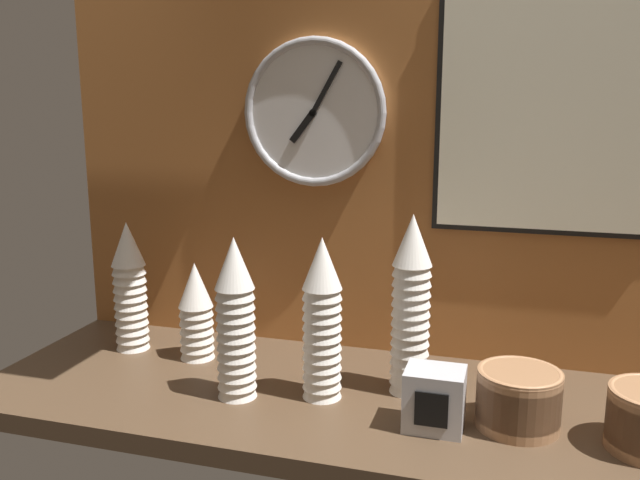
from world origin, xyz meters
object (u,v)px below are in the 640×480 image
Objects in this scene: cup_stack_center_right at (411,305)px; napkin_dispenser at (434,399)px; cup_stack_far_left at (130,286)px; menu_board at (555,112)px; bowl_stack_right at (519,397)px; cup_stack_center at (322,319)px; wall_clock at (314,113)px; cup_stack_center_left at (236,318)px; cup_stack_left at (196,311)px.

cup_stack_center_right is 3.28× the size of napkin_dispenser.
cup_stack_far_left is 0.83× the size of cup_stack_center_right.
napkin_dispenser is at bearing -14.75° from cup_stack_far_left.
cup_stack_center_right is 0.72× the size of menu_board.
cup_stack_center is at bearing 176.94° from bowl_stack_right.
menu_board is (0.93, 0.15, 0.41)m from cup_stack_far_left.
cup_stack_center_right reaches higher than cup_stack_far_left.
cup_stack_far_left is 0.60× the size of menu_board.
wall_clock is 2.97× the size of napkin_dispenser.
cup_stack_center is 0.17m from cup_stack_center_left.
menu_board is at bearing 38.73° from cup_stack_center_right.
cup_stack_center_right reaches higher than cup_stack_center.
cup_stack_center_right reaches higher than cup_stack_left.
cup_stack_center is at bearing -146.36° from menu_board.
cup_stack_center_right is at bearing -36.82° from wall_clock.
menu_board reaches higher than cup_stack_far_left.
wall_clock reaches higher than cup_stack_center.
menu_board is (0.52, 0.01, 0.00)m from wall_clock.
cup_stack_center reaches higher than cup_stack_far_left.
cup_stack_center reaches higher than bowl_stack_right.
cup_stack_center_right is (0.67, -0.05, 0.03)m from cup_stack_far_left.
menu_board is at bearing 9.22° from cup_stack_far_left.
cup_stack_center is 1.45× the size of cup_stack_left.
wall_clock is at bearing 148.70° from bowl_stack_right.
wall_clock is (-0.26, 0.20, 0.37)m from cup_stack_center_right.
cup_stack_center is 0.64m from menu_board.
menu_board reaches higher than bowl_stack_right.
cup_stack_far_left is at bearing 153.30° from cup_stack_center_left.
cup_stack_center and cup_stack_center_left have the same top height.
wall_clock is (-0.10, 0.27, 0.39)m from cup_stack_center.
napkin_dispenser is at bearing -64.03° from cup_stack_center_right.
cup_stack_far_left is (-0.51, 0.13, -0.01)m from cup_stack_center.
cup_stack_center_left is at bearing 176.90° from napkin_dispenser.
bowl_stack_right is (0.71, -0.14, -0.06)m from cup_stack_left.
cup_stack_far_left is 0.92× the size of wall_clock.
bowl_stack_right is (0.54, 0.03, -0.11)m from cup_stack_center_left.
cup_stack_far_left is 1.02m from menu_board.
bowl_stack_right is at bearing -97.64° from menu_board.
bowl_stack_right is at bearing -3.06° from cup_stack_center.
napkin_dispenser is at bearing -16.29° from cup_stack_center.
wall_clock is (0.41, 0.14, 0.40)m from cup_stack_far_left.
cup_stack_far_left is 0.18m from cup_stack_left.
napkin_dispenser is (0.07, -0.14, -0.13)m from cup_stack_center_right.
wall_clock is (0.24, 0.15, 0.44)m from cup_stack_left.
menu_board is at bearing 0.98° from wall_clock.
bowl_stack_right is (0.89, -0.15, -0.10)m from cup_stack_far_left.
cup_stack_left is (0.18, -0.01, -0.04)m from cup_stack_far_left.
wall_clock is at bearing 32.83° from cup_stack_left.
cup_stack_center_right is 0.20m from napkin_dispenser.
napkin_dispenser is at bearing -45.59° from wall_clock.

